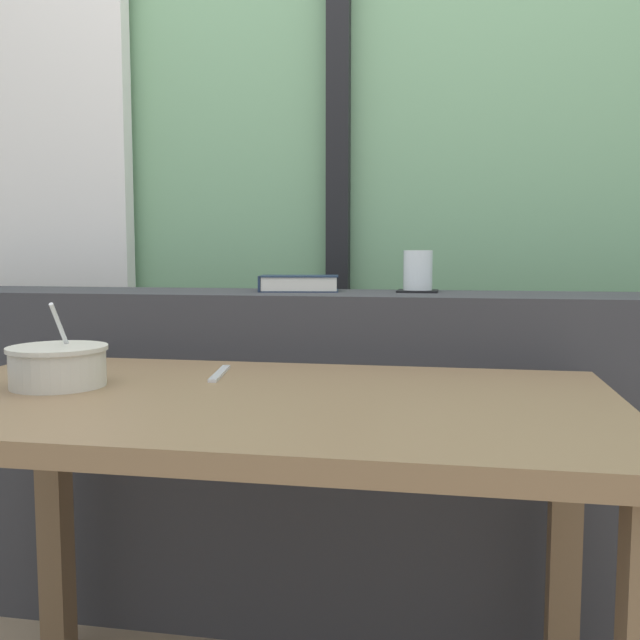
{
  "coord_description": "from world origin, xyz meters",
  "views": [
    {
      "loc": [
        0.29,
        -1.17,
        0.93
      ],
      "look_at": [
        -0.0,
        0.42,
        0.78
      ],
      "focal_mm": 39.71,
      "sensor_mm": 36.0,
      "label": 1
    }
  ],
  "objects": [
    {
      "name": "window_divider_post",
      "position": [
        -0.06,
        1.02,
        1.3
      ],
      "size": [
        0.07,
        0.05,
        2.6
      ],
      "primitive_type": "cube",
      "color": "black",
      "rests_on": "ground"
    },
    {
      "name": "fork_utensil",
      "position": [
        -0.15,
        0.14,
        0.7
      ],
      "size": [
        0.04,
        0.17,
        0.01
      ],
      "primitive_type": "cube",
      "rotation": [
        0.0,
        0.0,
        0.16
      ],
      "color": "silver",
      "rests_on": "breakfast_table"
    },
    {
      "name": "outdoor_backdrop",
      "position": [
        0.0,
        1.09,
        1.4
      ],
      "size": [
        4.8,
        0.08,
        2.8
      ],
      "primitive_type": "cube",
      "color": "#7AAD7F",
      "rests_on": "ground"
    },
    {
      "name": "closed_book",
      "position": [
        -0.09,
        0.59,
        0.85
      ],
      "size": [
        0.22,
        0.16,
        0.04
      ],
      "color": "#1E2D47",
      "rests_on": "dark_console_ledge"
    },
    {
      "name": "juice_glass",
      "position": [
        0.21,
        0.61,
        0.88
      ],
      "size": [
        0.07,
        0.07,
        0.1
      ],
      "color": "white",
      "rests_on": "coaster_square"
    },
    {
      "name": "curtain_left_panel",
      "position": [
        -1.01,
        0.99,
        1.25
      ],
      "size": [
        0.56,
        0.06,
        2.5
      ],
      "primitive_type": "cube",
      "color": "white",
      "rests_on": "ground"
    },
    {
      "name": "coaster_square",
      "position": [
        0.21,
        0.61,
        0.84
      ],
      "size": [
        0.1,
        0.1,
        0.0
      ],
      "primitive_type": "cube",
      "color": "black",
      "rests_on": "dark_console_ledge"
    },
    {
      "name": "breakfast_table",
      "position": [
        -0.03,
        -0.03,
        0.59
      ],
      "size": [
        1.22,
        0.69,
        0.69
      ],
      "color": "brown",
      "rests_on": "ground"
    },
    {
      "name": "soup_bowl",
      "position": [
        -0.4,
        -0.03,
        0.73
      ],
      "size": [
        0.17,
        0.17,
        0.15
      ],
      "color": "beige",
      "rests_on": "breakfast_table"
    },
    {
      "name": "dark_console_ledge",
      "position": [
        0.0,
        0.55,
        0.42
      ],
      "size": [
        2.8,
        0.32,
        0.83
      ],
      "primitive_type": "cube",
      "color": "#38383D",
      "rests_on": "ground"
    }
  ]
}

